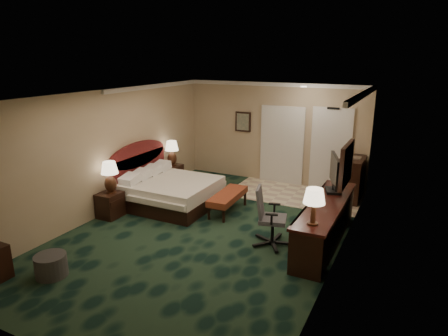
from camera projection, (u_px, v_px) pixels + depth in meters
The scene contains 25 objects.
floor at pixel (208, 232), 7.94m from camera, with size 5.00×7.50×0.00m, color black.
ceiling at pixel (206, 95), 7.19m from camera, with size 5.00×7.50×0.00m, color silver.
wall_back at pixel (274, 133), 10.79m from camera, with size 5.00×0.00×2.70m, color tan.
wall_front at pixel (40, 251), 4.34m from camera, with size 5.00×0.00×2.70m, color tan.
wall_left at pixel (106, 153), 8.64m from camera, with size 0.00×7.50×2.70m, color tan.
wall_right at pixel (341, 186), 6.49m from camera, with size 0.00×7.50×2.70m, color tan.
crown_molding at pixel (206, 98), 7.21m from camera, with size 5.00×7.50×0.10m, color silver, non-canonical shape.
tile_patch at pixel (294, 194), 10.04m from camera, with size 3.20×1.70×0.01m, color #BDA68F.
headboard at pixel (139, 170), 9.65m from camera, with size 0.12×2.00×1.40m, color #470F18, non-canonical shape.
entry_door at pixel (331, 150), 10.18m from camera, with size 1.02×0.06×2.18m, color silver.
closet_doors at pixel (282, 145), 10.73m from camera, with size 1.20×0.06×2.10m, color silver.
wall_art at pixel (243, 122), 11.07m from camera, with size 0.45×0.06×0.55m, color #496050.
wall_mirror at pixel (346, 165), 6.97m from camera, with size 0.05×0.95×0.75m, color white.
bed at pixel (172, 193), 9.26m from camera, with size 1.92×1.78×0.61m, color white.
nightstand_near at pixel (110, 205), 8.62m from camera, with size 0.44×0.50×0.54m, color black.
nightstand_far at pixel (172, 176), 10.64m from camera, with size 0.46×0.52×0.57m, color black.
lamp_near at pixel (110, 177), 8.48m from camera, with size 0.36×0.36×0.69m, color black, non-canonical shape.
lamp_far at pixel (172, 153), 10.47m from camera, with size 0.35×0.35×0.66m, color black, non-canonical shape.
bed_bench at pixel (228, 203), 8.89m from camera, with size 0.46×1.32×0.45m, color #683311.
ottoman at pixel (51, 265), 6.33m from camera, with size 0.50×0.50×0.36m, color #2E2E2E.
desk at pixel (325, 223), 7.36m from camera, with size 0.60×2.80×0.81m, color black.
tv at pixel (334, 174), 7.73m from camera, with size 0.08×0.93×0.72m, color black.
desk_lamp at pixel (314, 206), 6.25m from camera, with size 0.35×0.35×0.61m, color black, non-canonical shape.
desk_chair at pixel (273, 217), 7.28m from camera, with size 0.64×0.60×1.10m, color #4B4A51, non-canonical shape.
minibar at pixel (351, 179), 9.61m from camera, with size 0.54×0.98×1.03m, color black.
Camera 1 is at (3.55, -6.36, 3.41)m, focal length 32.00 mm.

